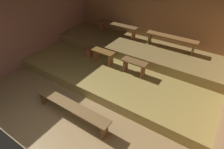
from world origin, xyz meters
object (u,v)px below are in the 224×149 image
at_px(bench_lower_left, 103,54).
at_px(bench_middle_left, 117,26).
at_px(bench_middle_right, 171,39).
at_px(pail_lower, 88,52).
at_px(bench_floor_center, 71,107).
at_px(bench_lower_right, 134,65).

relative_size(bench_lower_left, bench_middle_left, 0.45).
distance_m(bench_middle_left, bench_middle_right, 2.27).
relative_size(bench_lower_left, pail_lower, 2.76).
bearing_deg(bench_middle_right, bench_floor_center, -105.73).
bearing_deg(bench_middle_left, bench_lower_right, -44.42).
bearing_deg(bench_lower_left, bench_lower_right, 0.00).
xyz_separation_m(bench_middle_left, pail_lower, (-0.19, -1.63, -0.53)).
xyz_separation_m(bench_floor_center, bench_middle_right, (1.11, 3.96, 0.62)).
height_order(bench_middle_right, pail_lower, bench_middle_right).
height_order(bench_lower_right, bench_middle_right, bench_middle_right).
bearing_deg(bench_middle_right, bench_middle_left, 180.00).
bearing_deg(bench_middle_left, bench_lower_left, -72.50).
bearing_deg(bench_floor_center, bench_lower_right, 75.63).
bearing_deg(pail_lower, bench_floor_center, -59.95).
height_order(bench_floor_center, bench_lower_left, bench_lower_left).
xyz_separation_m(bench_lower_right, bench_middle_left, (-1.73, 1.70, 0.36)).
distance_m(bench_lower_left, bench_lower_right, 1.20).
height_order(bench_floor_center, bench_lower_right, bench_lower_right).
bearing_deg(bench_lower_left, bench_middle_left, 107.50).
bearing_deg(pail_lower, bench_lower_right, -2.09).
bearing_deg(bench_middle_left, pail_lower, -96.82).
distance_m(bench_floor_center, bench_middle_left, 4.17).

